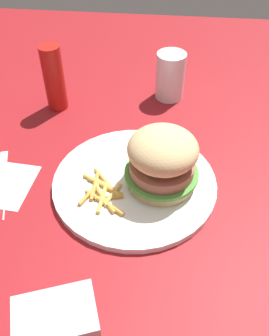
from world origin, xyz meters
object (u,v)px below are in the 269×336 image
at_px(napkin, 1,183).
at_px(ketchup_bottle, 54,78).
at_px(fork, 1,183).
at_px(plate, 135,183).
at_px(drink_glass, 170,79).
at_px(fries_pile, 103,193).
at_px(napkin_dispenser, 60,331).
at_px(sandwich, 162,159).

distance_m(napkin, ketchup_bottle, 0.26).
height_order(napkin, fork, fork).
bearing_deg(fork, plate, -174.42).
bearing_deg(drink_glass, fries_pile, 73.44).
relative_size(napkin, napkin_dispenser, 1.19).
relative_size(fries_pile, drink_glass, 0.98).
distance_m(napkin, fork, 0.00).
relative_size(fries_pile, napkin_dispenser, 1.12).
bearing_deg(sandwich, drink_glass, -90.59).
bearing_deg(plate, napkin, 5.20).
bearing_deg(napkin_dispenser, fries_pile, 68.22).
relative_size(sandwich, fries_pile, 1.23).
xyz_separation_m(drink_glass, napkin_dispenser, (0.10, 0.58, 0.00)).
xyz_separation_m(fork, ketchup_bottle, (-0.04, -0.25, 0.07)).
xyz_separation_m(sandwich, fries_pile, (0.10, 0.04, -0.05)).
bearing_deg(fork, fries_pile, 175.31).
bearing_deg(sandwich, fries_pile, 22.50).
distance_m(plate, napkin, 0.24).
bearing_deg(napkin, sandwich, -175.38).
bearing_deg(napkin_dispenser, plate, 58.47).
xyz_separation_m(napkin, drink_glass, (-0.29, -0.32, 0.04)).
bearing_deg(fork, drink_glass, -132.01).
bearing_deg(fries_pile, napkin_dispenser, 88.55).
relative_size(fork, drink_glass, 1.60).
height_order(napkin, drink_glass, drink_glass).
xyz_separation_m(napkin, ketchup_bottle, (-0.04, -0.25, 0.07)).
relative_size(fries_pile, ketchup_bottle, 0.72).
relative_size(plate, napkin_dispenser, 3.11).
bearing_deg(drink_glass, ketchup_bottle, 15.67).
distance_m(sandwich, napkin, 0.29).
bearing_deg(napkin, napkin_dispenser, 124.70).
distance_m(sandwich, fork, 0.29).
distance_m(sandwich, ketchup_bottle, 0.33).
bearing_deg(napkin, plate, -174.80).
bearing_deg(fork, napkin_dispenser, 124.79).
distance_m(drink_glass, ketchup_bottle, 0.26).
distance_m(fork, ketchup_bottle, 0.26).
bearing_deg(sandwich, napkin, 4.62).
bearing_deg(sandwich, napkin_dispenser, 70.25).
distance_m(plate, ketchup_bottle, 0.31).
bearing_deg(fork, napkin, -72.78).
height_order(napkin, napkin_dispenser, napkin_dispenser).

